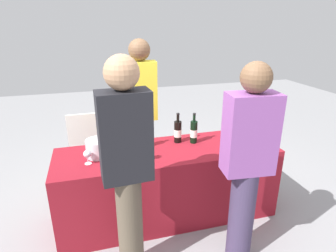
{
  "coord_description": "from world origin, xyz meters",
  "views": [
    {
      "loc": [
        -0.68,
        -2.43,
        1.94
      ],
      "look_at": [
        0.0,
        0.0,
        1.0
      ],
      "focal_mm": 30.28,
      "sensor_mm": 36.0,
      "label": 1
    }
  ],
  "objects": [
    {
      "name": "ground_plane",
      "position": [
        0.0,
        0.0,
        0.0
      ],
      "size": [
        12.0,
        12.0,
        0.0
      ],
      "primitive_type": "plane",
      "color": "gray"
    },
    {
      "name": "wine_bottle_2",
      "position": [
        0.15,
        0.16,
        0.87
      ],
      "size": [
        0.08,
        0.08,
        0.31
      ],
      "color": "black",
      "rests_on": "tasting_table"
    },
    {
      "name": "ice_bucket",
      "position": [
        -0.66,
        0.05,
        0.83
      ],
      "size": [
        0.23,
        0.23,
        0.16
      ],
      "primitive_type": "cylinder",
      "color": "silver",
      "rests_on": "tasting_table"
    },
    {
      "name": "guest_1",
      "position": [
        0.44,
        -0.71,
        0.92
      ],
      "size": [
        0.4,
        0.25,
        1.68
      ],
      "rotation": [
        0.0,
        0.0,
        -0.1
      ],
      "color": "#3F3351",
      "rests_on": "ground_plane"
    },
    {
      "name": "tasting_table",
      "position": [
        0.0,
        0.0,
        0.37
      ],
      "size": [
        2.17,
        0.68,
        0.75
      ],
      "primitive_type": "cube",
      "color": "maroon",
      "rests_on": "ground_plane"
    },
    {
      "name": "wine_bottle_3",
      "position": [
        0.3,
        0.1,
        0.87
      ],
      "size": [
        0.07,
        0.07,
        0.32
      ],
      "color": "black",
      "rests_on": "tasting_table"
    },
    {
      "name": "wine_bottle_4",
      "position": [
        0.75,
        0.09,
        0.87
      ],
      "size": [
        0.08,
        0.08,
        0.33
      ],
      "color": "black",
      "rests_on": "tasting_table"
    },
    {
      "name": "wine_glass_0",
      "position": [
        -0.76,
        -0.09,
        0.84
      ],
      "size": [
        0.07,
        0.07,
        0.13
      ],
      "color": "silver",
      "rests_on": "tasting_table"
    },
    {
      "name": "guest_0",
      "position": [
        -0.48,
        -0.61,
        0.97
      ],
      "size": [
        0.37,
        0.23,
        1.75
      ],
      "rotation": [
        0.0,
        0.0,
        0.06
      ],
      "color": "brown",
      "rests_on": "ground_plane"
    },
    {
      "name": "wine_bottle_0",
      "position": [
        -0.43,
        0.1,
        0.87
      ],
      "size": [
        0.07,
        0.07,
        0.33
      ],
      "color": "black",
      "rests_on": "tasting_table"
    },
    {
      "name": "wine_bottle_1",
      "position": [
        -0.21,
        0.13,
        0.86
      ],
      "size": [
        0.08,
        0.08,
        0.31
      ],
      "color": "black",
      "rests_on": "tasting_table"
    },
    {
      "name": "menu_board",
      "position": [
        -0.79,
        1.06,
        0.43
      ],
      "size": [
        0.44,
        0.04,
        0.86
      ],
      "primitive_type": "cube",
      "rotation": [
        0.0,
        0.0,
        0.02
      ],
      "color": "white",
      "rests_on": "ground_plane"
    },
    {
      "name": "wine_glass_2",
      "position": [
        -0.24,
        -0.16,
        0.86
      ],
      "size": [
        0.07,
        0.07,
        0.15
      ],
      "color": "silver",
      "rests_on": "tasting_table"
    },
    {
      "name": "server_pouring",
      "position": [
        -0.14,
        0.65,
        0.99
      ],
      "size": [
        0.36,
        0.24,
        1.77
      ],
      "rotation": [
        0.0,
        0.0,
        3.08
      ],
      "color": "#3F3351",
      "rests_on": "ground_plane"
    },
    {
      "name": "wine_glass_3",
      "position": [
        0.58,
        -0.12,
        0.85
      ],
      "size": [
        0.06,
        0.06,
        0.14
      ],
      "color": "silver",
      "rests_on": "tasting_table"
    },
    {
      "name": "wine_glass_1",
      "position": [
        -0.54,
        -0.06,
        0.85
      ],
      "size": [
        0.07,
        0.07,
        0.14
      ],
      "color": "silver",
      "rests_on": "tasting_table"
    }
  ]
}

